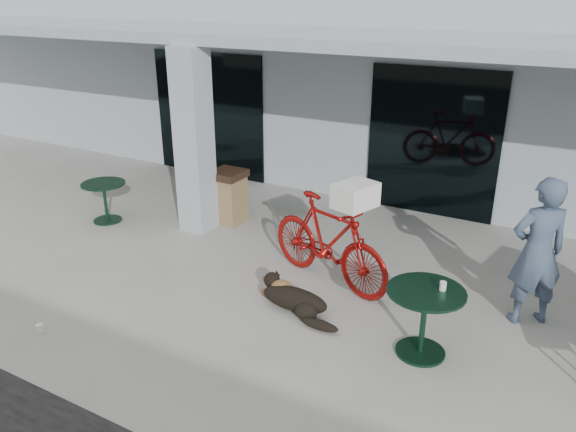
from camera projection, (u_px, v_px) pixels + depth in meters
The scene contains 15 objects.
ground at pixel (184, 309), 7.44m from camera, with size 80.00×80.00×0.00m, color #A6A49C.
building at pixel (403, 65), 13.47m from camera, with size 22.00×7.00×4.50m, color #9EAAB3.
storefront_glass_left at pixel (209, 115), 12.40m from camera, with size 2.80×0.06×2.70m, color black.
storefront_glass_right at pixel (432, 143), 10.15m from camera, with size 2.40×0.06×2.70m, color black.
column at pixel (194, 142), 9.39m from camera, with size 0.50×0.50×3.12m, color #9EAAB3.
overhang at pixel (311, 37), 9.14m from camera, with size 22.00×2.80×0.18m, color #9EAAB3.
bicycle at pixel (329, 241), 7.88m from camera, with size 0.61×2.15×1.29m, color maroon.
laundry_basket at pixel (355, 195), 7.27m from camera, with size 0.55×0.40×0.32m, color white.
dog at pixel (295, 298), 7.35m from camera, with size 1.08×0.36×0.36m, color black, non-canonical shape.
cup_near_dog at pixel (40, 329), 6.91m from camera, with size 0.09×0.09×0.11m, color white.
cafe_table_near at pixel (105, 202), 10.13m from camera, with size 0.78×0.78×0.73m, color #113120, non-canonical shape.
cafe_table_far at pixel (423, 322), 6.39m from camera, with size 0.89×0.89×0.83m, color #113120, non-canonical shape.
person at pixel (537, 252), 6.83m from camera, with size 0.70×0.46×1.93m, color #40526C.
cup_on_table at pixel (443, 286), 6.22m from camera, with size 0.07×0.07×0.10m, color white.
trash_receptacle at pixel (228, 196), 10.06m from camera, with size 0.57×0.57×0.97m, color olive, non-canonical shape.
Camera 1 is at (4.35, -4.94, 3.94)m, focal length 35.00 mm.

